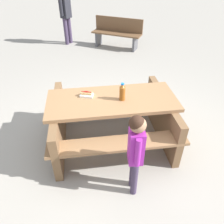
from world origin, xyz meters
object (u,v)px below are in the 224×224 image
child_in_coat (136,147)px  bystander_adult (65,6)px  hotdog_tray (87,94)px  park_bench_near (117,32)px  soda_bottle (122,92)px  picnic_table (112,116)px

child_in_coat → bystander_adult: (-0.87, -5.61, 0.39)m
hotdog_tray → park_bench_near: bearing=-122.8°
hotdog_tray → child_in_coat: (-0.13, 1.14, -0.06)m
hotdog_tray → child_in_coat: bearing=96.4°
soda_bottle → child_in_coat: bearing=71.7°
soda_bottle → hotdog_tray: 0.51m
child_in_coat → park_bench_near: 5.11m
picnic_table → child_in_coat: bearing=80.0°
child_in_coat → bystander_adult: bearing=-98.8°
hotdog_tray → bystander_adult: size_ratio=0.12×
bystander_adult → soda_bottle: bearing=82.9°
child_in_coat → park_bench_near: (-2.13, -4.64, -0.27)m
picnic_table → park_bench_near: 4.20m
hotdog_tray → soda_bottle: bearing=144.2°
soda_bottle → park_bench_near: size_ratio=0.18×
child_in_coat → bystander_adult: bystander_adult is taller
hotdog_tray → child_in_coat: 1.15m
hotdog_tray → child_in_coat: size_ratio=0.19×
soda_bottle → child_in_coat: child_in_coat is taller
child_in_coat → park_bench_near: bearing=-114.7°
soda_bottle → bystander_adult: bearing=-97.1°
soda_bottle → bystander_adult: bystander_adult is taller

